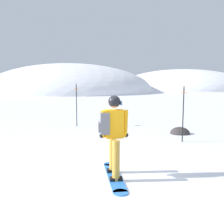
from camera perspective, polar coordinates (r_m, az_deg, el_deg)
name	(u,v)px	position (r m, az deg, el deg)	size (l,w,h in m)	color
ground_plane	(89,178)	(5.44, -5.31, -14.59)	(300.00, 300.00, 0.00)	white
ridge_peak_main	(69,92)	(45.54, -9.66, 4.47)	(29.39, 26.45, 10.03)	white
ridge_peak_far	(182,90)	(59.93, 15.55, 4.92)	(30.02, 27.02, 9.20)	white
snowboarder_main	(113,134)	(5.18, 0.18, -5.02)	(0.66, 1.80, 1.71)	blue
piste_marker_near	(76,102)	(11.18, -8.05, 2.31)	(0.20, 0.20, 1.91)	black
piste_marker_far	(183,109)	(8.53, 15.85, 0.55)	(0.20, 0.20, 1.88)	black
rock_dark	(180,134)	(9.95, 15.13, -4.79)	(0.75, 0.64, 0.52)	#383333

